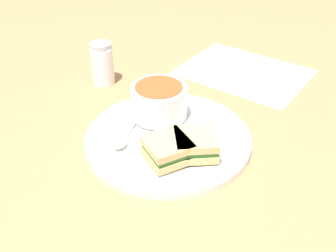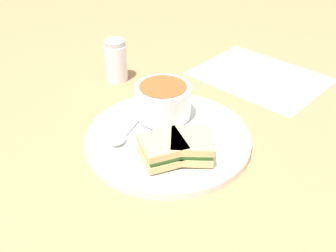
{
  "view_description": "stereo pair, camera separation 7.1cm",
  "coord_description": "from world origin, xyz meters",
  "px_view_note": "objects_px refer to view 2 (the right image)",
  "views": [
    {
      "loc": [
        0.52,
        0.26,
        0.44
      ],
      "look_at": [
        0.0,
        0.0,
        0.04
      ],
      "focal_mm": 42.0,
      "sensor_mm": 36.0,
      "label": 1
    },
    {
      "loc": [
        0.49,
        0.32,
        0.44
      ],
      "look_at": [
        0.0,
        0.0,
        0.04
      ],
      "focal_mm": 42.0,
      "sensor_mm": 36.0,
      "label": 2
    }
  ],
  "objects_px": {
    "sandwich_half_near": "(163,149)",
    "soup_bowl": "(163,100)",
    "salt_shaker": "(116,61)",
    "spoon": "(121,137)",
    "sandwich_half_far": "(192,146)"
  },
  "relations": [
    {
      "from": "sandwich_half_near",
      "to": "soup_bowl",
      "type": "bearing_deg",
      "value": -146.74
    },
    {
      "from": "soup_bowl",
      "to": "spoon",
      "type": "height_order",
      "value": "soup_bowl"
    },
    {
      "from": "spoon",
      "to": "sandwich_half_near",
      "type": "relative_size",
      "value": 1.11
    },
    {
      "from": "sandwich_half_far",
      "to": "salt_shaker",
      "type": "xyz_separation_m",
      "value": [
        -0.17,
        -0.3,
        0.01
      ]
    },
    {
      "from": "salt_shaker",
      "to": "sandwich_half_far",
      "type": "bearing_deg",
      "value": 60.58
    },
    {
      "from": "soup_bowl",
      "to": "salt_shaker",
      "type": "relative_size",
      "value": 1.11
    },
    {
      "from": "soup_bowl",
      "to": "spoon",
      "type": "distance_m",
      "value": 0.11
    },
    {
      "from": "soup_bowl",
      "to": "spoon",
      "type": "bearing_deg",
      "value": -9.52
    },
    {
      "from": "sandwich_half_near",
      "to": "salt_shaker",
      "type": "distance_m",
      "value": 0.33
    },
    {
      "from": "soup_bowl",
      "to": "sandwich_half_near",
      "type": "bearing_deg",
      "value": 33.26
    },
    {
      "from": "spoon",
      "to": "sandwich_half_far",
      "type": "bearing_deg",
      "value": 94.35
    },
    {
      "from": "sandwich_half_near",
      "to": "salt_shaker",
      "type": "xyz_separation_m",
      "value": [
        -0.2,
        -0.27,
        0.01
      ]
    },
    {
      "from": "spoon",
      "to": "sandwich_half_near",
      "type": "distance_m",
      "value": 0.09
    },
    {
      "from": "spoon",
      "to": "sandwich_half_near",
      "type": "bearing_deg",
      "value": 79.03
    },
    {
      "from": "sandwich_half_near",
      "to": "salt_shaker",
      "type": "relative_size",
      "value": 1.01
    }
  ]
}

